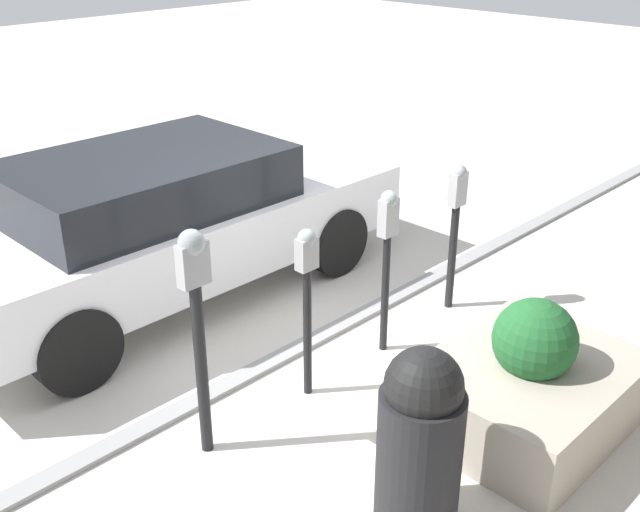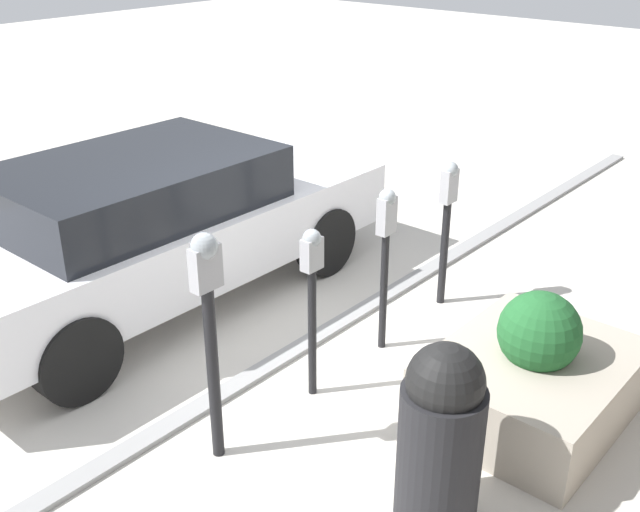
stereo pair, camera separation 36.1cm
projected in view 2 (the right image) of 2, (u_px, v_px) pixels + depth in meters
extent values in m
plane|color=beige|center=(310.00, 351.00, 6.16)|extent=(40.00, 40.00, 0.00)
cube|color=gray|center=(303.00, 345.00, 6.20)|extent=(13.76, 0.16, 0.04)
cylinder|color=black|center=(213.00, 375.00, 4.74)|extent=(0.08, 0.08, 1.24)
cube|color=#99999E|center=(206.00, 268.00, 4.42)|extent=(0.20, 0.09, 0.28)
sphere|color=gray|center=(204.00, 246.00, 4.36)|extent=(0.17, 0.17, 0.17)
cylinder|color=black|center=(312.00, 333.00, 5.42)|extent=(0.06, 0.06, 1.03)
cube|color=#99999E|center=(312.00, 254.00, 5.15)|extent=(0.16, 0.09, 0.23)
sphere|color=gray|center=(312.00, 238.00, 5.10)|extent=(0.13, 0.13, 0.13)
cylinder|color=black|center=(384.00, 292.00, 6.01)|extent=(0.06, 0.06, 1.02)
cube|color=#99999E|center=(387.00, 216.00, 5.73)|extent=(0.15, 0.09, 0.30)
sphere|color=gray|center=(387.00, 197.00, 5.67)|extent=(0.13, 0.13, 0.13)
cylinder|color=black|center=(444.00, 253.00, 6.72)|extent=(0.07, 0.07, 0.99)
cube|color=#99999E|center=(449.00, 186.00, 6.45)|extent=(0.16, 0.09, 0.30)
sphere|color=gray|center=(450.00, 170.00, 6.38)|extent=(0.14, 0.14, 0.14)
cube|color=#A39989|center=(532.00, 385.00, 5.28)|extent=(1.48, 1.19, 0.50)
sphere|color=#1E5628|center=(539.00, 332.00, 5.10)|extent=(0.57, 0.57, 0.57)
cube|color=silver|center=(157.00, 235.00, 6.75)|extent=(4.52, 1.79, 0.59)
cube|color=black|center=(134.00, 185.00, 6.40)|extent=(2.35, 1.57, 0.46)
cylinder|color=black|center=(326.00, 241.00, 7.35)|extent=(0.68, 0.21, 0.68)
cylinder|color=black|center=(214.00, 202.00, 8.31)|extent=(0.68, 0.21, 0.68)
cylinder|color=black|center=(76.00, 358.00, 5.43)|extent=(0.68, 0.21, 0.68)
cylinder|color=black|center=(439.00, 455.00, 4.31)|extent=(0.49, 0.49, 0.89)
sphere|color=black|center=(445.00, 382.00, 4.10)|extent=(0.44, 0.44, 0.44)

